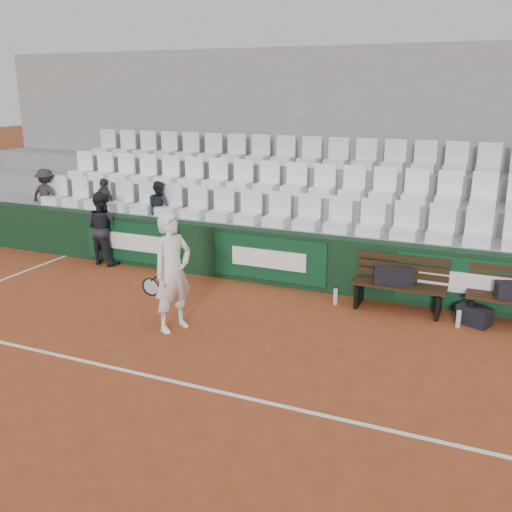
{
  "coord_description": "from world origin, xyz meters",
  "views": [
    {
      "loc": [
        3.54,
        -5.46,
        3.53
      ],
      "look_at": [
        0.16,
        2.4,
        1.0
      ],
      "focal_mm": 40.0,
      "sensor_mm": 36.0,
      "label": 1
    }
  ],
  "objects_px": {
    "water_bottle_near": "(335,297)",
    "tennis_player": "(173,272)",
    "water_bottle_far": "(458,319)",
    "ball_kid": "(102,228)",
    "sports_bag_ground": "(474,315)",
    "spectator_c": "(158,186)",
    "bench_left": "(398,297)",
    "spectator_a": "(45,176)",
    "sports_bag_left": "(393,276)",
    "spectator_b": "(104,183)"
  },
  "relations": [
    {
      "from": "sports_bag_left",
      "to": "water_bottle_far",
      "type": "relative_size",
      "value": 2.31
    },
    {
      "from": "bench_left",
      "to": "spectator_a",
      "type": "relative_size",
      "value": 1.23
    },
    {
      "from": "spectator_a",
      "to": "spectator_c",
      "type": "bearing_deg",
      "value": 177.4
    },
    {
      "from": "spectator_a",
      "to": "spectator_b",
      "type": "height_order",
      "value": "spectator_a"
    },
    {
      "from": "bench_left",
      "to": "spectator_a",
      "type": "xyz_separation_m",
      "value": [
        -8.2,
        0.97,
        1.39
      ]
    },
    {
      "from": "spectator_c",
      "to": "water_bottle_far",
      "type": "bearing_deg",
      "value": -169.11
    },
    {
      "from": "sports_bag_left",
      "to": "spectator_a",
      "type": "distance_m",
      "value": 8.22
    },
    {
      "from": "bench_left",
      "to": "sports_bag_ground",
      "type": "height_order",
      "value": "bench_left"
    },
    {
      "from": "ball_kid",
      "to": "spectator_c",
      "type": "xyz_separation_m",
      "value": [
        0.93,
        0.74,
        0.81
      ]
    },
    {
      "from": "bench_left",
      "to": "tennis_player",
      "type": "distance_m",
      "value": 3.72
    },
    {
      "from": "water_bottle_near",
      "to": "bench_left",
      "type": "bearing_deg",
      "value": 8.48
    },
    {
      "from": "bench_left",
      "to": "ball_kid",
      "type": "distance_m",
      "value": 6.12
    },
    {
      "from": "bench_left",
      "to": "sports_bag_left",
      "type": "relative_size",
      "value": 2.42
    },
    {
      "from": "sports_bag_ground",
      "to": "water_bottle_far",
      "type": "bearing_deg",
      "value": -134.16
    },
    {
      "from": "sports_bag_ground",
      "to": "ball_kid",
      "type": "bearing_deg",
      "value": 177.24
    },
    {
      "from": "bench_left",
      "to": "spectator_c",
      "type": "bearing_deg",
      "value": 169.41
    },
    {
      "from": "bench_left",
      "to": "sports_bag_ground",
      "type": "distance_m",
      "value": 1.2
    },
    {
      "from": "sports_bag_ground",
      "to": "spectator_c",
      "type": "height_order",
      "value": "spectator_c"
    },
    {
      "from": "sports_bag_ground",
      "to": "water_bottle_near",
      "type": "xyz_separation_m",
      "value": [
        -2.2,
        -0.02,
        -0.01
      ]
    },
    {
      "from": "spectator_a",
      "to": "spectator_c",
      "type": "distance_m",
      "value": 3.03
    },
    {
      "from": "spectator_b",
      "to": "spectator_c",
      "type": "distance_m",
      "value": 1.39
    },
    {
      "from": "water_bottle_far",
      "to": "spectator_a",
      "type": "distance_m",
      "value": 9.38
    },
    {
      "from": "tennis_player",
      "to": "sports_bag_left",
      "type": "bearing_deg",
      "value": 35.96
    },
    {
      "from": "tennis_player",
      "to": "spectator_a",
      "type": "xyz_separation_m",
      "value": [
        -5.21,
        3.08,
        0.71
      ]
    },
    {
      "from": "bench_left",
      "to": "spectator_b",
      "type": "height_order",
      "value": "spectator_b"
    },
    {
      "from": "tennis_player",
      "to": "ball_kid",
      "type": "height_order",
      "value": "tennis_player"
    },
    {
      "from": "ball_kid",
      "to": "spectator_a",
      "type": "bearing_deg",
      "value": -15.09
    },
    {
      "from": "water_bottle_near",
      "to": "spectator_a",
      "type": "relative_size",
      "value": 0.22
    },
    {
      "from": "sports_bag_left",
      "to": "spectator_b",
      "type": "relative_size",
      "value": 0.56
    },
    {
      "from": "spectator_c",
      "to": "spectator_a",
      "type": "bearing_deg",
      "value": 22.95
    },
    {
      "from": "tennis_player",
      "to": "bench_left",
      "type": "bearing_deg",
      "value": 35.3
    },
    {
      "from": "ball_kid",
      "to": "spectator_b",
      "type": "height_order",
      "value": "spectator_b"
    },
    {
      "from": "bench_left",
      "to": "ball_kid",
      "type": "bearing_deg",
      "value": 177.91
    },
    {
      "from": "sports_bag_left",
      "to": "ball_kid",
      "type": "height_order",
      "value": "ball_kid"
    },
    {
      "from": "water_bottle_near",
      "to": "ball_kid",
      "type": "bearing_deg",
      "value": 175.79
    },
    {
      "from": "bench_left",
      "to": "sports_bag_ground",
      "type": "relative_size",
      "value": 3.11
    },
    {
      "from": "bench_left",
      "to": "ball_kid",
      "type": "xyz_separation_m",
      "value": [
        -6.09,
        0.22,
        0.53
      ]
    },
    {
      "from": "sports_bag_left",
      "to": "water_bottle_far",
      "type": "height_order",
      "value": "sports_bag_left"
    },
    {
      "from": "ball_kid",
      "to": "bench_left",
      "type": "bearing_deg",
      "value": -177.7
    },
    {
      "from": "bench_left",
      "to": "sports_bag_left",
      "type": "height_order",
      "value": "sports_bag_left"
    },
    {
      "from": "water_bottle_far",
      "to": "sports_bag_ground",
      "type": "bearing_deg",
      "value": 45.84
    },
    {
      "from": "water_bottle_near",
      "to": "spectator_a",
      "type": "bearing_deg",
      "value": 171.16
    },
    {
      "from": "water_bottle_far",
      "to": "spectator_c",
      "type": "height_order",
      "value": "spectator_c"
    },
    {
      "from": "bench_left",
      "to": "spectator_a",
      "type": "height_order",
      "value": "spectator_a"
    },
    {
      "from": "water_bottle_near",
      "to": "spectator_b",
      "type": "height_order",
      "value": "spectator_b"
    },
    {
      "from": "water_bottle_far",
      "to": "tennis_player",
      "type": "height_order",
      "value": "tennis_player"
    },
    {
      "from": "sports_bag_ground",
      "to": "tennis_player",
      "type": "bearing_deg",
      "value": -154.58
    },
    {
      "from": "water_bottle_near",
      "to": "tennis_player",
      "type": "relative_size",
      "value": 0.15
    },
    {
      "from": "tennis_player",
      "to": "spectator_a",
      "type": "relative_size",
      "value": 1.48
    },
    {
      "from": "tennis_player",
      "to": "ball_kid",
      "type": "relative_size",
      "value": 1.2
    }
  ]
}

